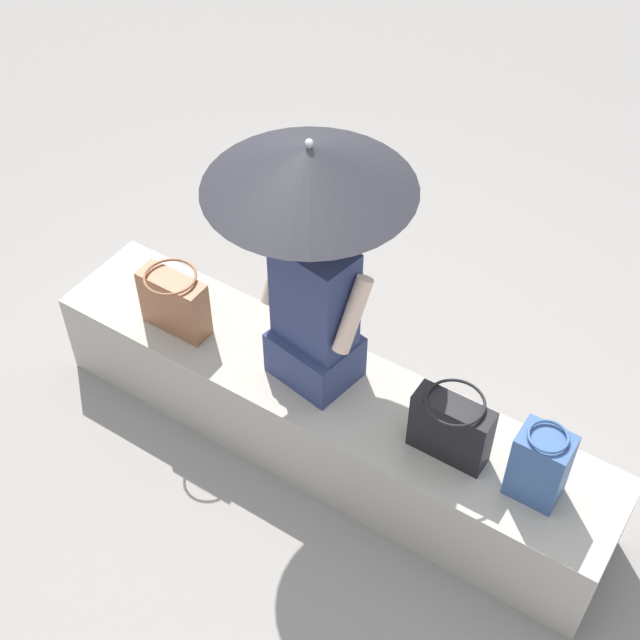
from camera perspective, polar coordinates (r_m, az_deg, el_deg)
name	(u,v)px	position (r m, az deg, el deg)	size (l,w,h in m)	color
ground_plane	(325,446)	(4.20, 0.30, -8.05)	(14.00, 14.00, 0.00)	gray
stone_bench	(325,416)	(4.02, 0.31, -6.11)	(2.64, 0.52, 0.46)	#A8A093
person_seated	(315,308)	(3.60, -0.34, 0.77)	(0.50, 0.33, 0.90)	navy
parasol	(309,168)	(3.27, -0.69, 9.65)	(0.82, 0.82, 1.13)	#B7B7BC
handbag_black	(540,465)	(3.47, 13.81, -8.94)	(0.20, 0.15, 0.35)	#335184
tote_bag_canvas	(174,302)	(4.01, -9.26, 1.15)	(0.32, 0.23, 0.31)	brown
shoulder_bag_spare	(451,427)	(3.53, 8.33, -6.77)	(0.32, 0.23, 0.31)	black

